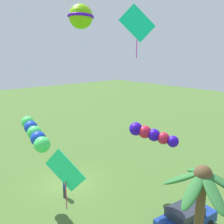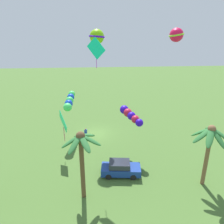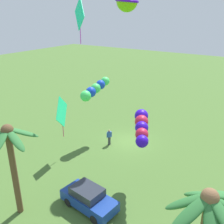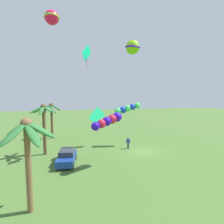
{
  "view_description": "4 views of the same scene",
  "coord_description": "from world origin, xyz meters",
  "px_view_note": "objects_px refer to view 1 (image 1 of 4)",
  "views": [
    {
      "loc": [
        10.12,
        17.03,
        10.61
      ],
      "look_at": [
        -0.5,
        4.85,
        6.88
      ],
      "focal_mm": 41.33,
      "sensor_mm": 36.0,
      "label": 1
    },
    {
      "loc": [
        -0.06,
        27.56,
        13.58
      ],
      "look_at": [
        -1.81,
        6.01,
        5.46
      ],
      "focal_mm": 34.57,
      "sensor_mm": 36.0,
      "label": 2
    },
    {
      "loc": [
        -11.16,
        20.08,
        12.27
      ],
      "look_at": [
        -1.12,
        4.81,
        5.05
      ],
      "focal_mm": 41.0,
      "sensor_mm": 36.0,
      "label": 3
    },
    {
      "loc": [
        -21.56,
        8.6,
        7.55
      ],
      "look_at": [
        -0.54,
        4.21,
        5.29
      ],
      "focal_mm": 28.75,
      "sensor_mm": 36.0,
      "label": 4
    }
  ],
  "objects_px": {
    "kite_tube_1": "(35,134)",
    "kite_diamond_4": "(65,171)",
    "kite_ball_2": "(81,17)",
    "parked_car_0": "(186,218)",
    "kite_tube_3": "(152,134)",
    "palm_tree_2": "(201,201)",
    "kite_diamond_0": "(137,24)",
    "spectator_0": "(65,187)"
  },
  "relations": [
    {
      "from": "palm_tree_2",
      "to": "kite_ball_2",
      "type": "distance_m",
      "value": 13.59
    },
    {
      "from": "kite_diamond_0",
      "to": "kite_tube_3",
      "type": "height_order",
      "value": "kite_diamond_0"
    },
    {
      "from": "kite_ball_2",
      "to": "spectator_0",
      "type": "bearing_deg",
      "value": -3.69
    },
    {
      "from": "kite_tube_1",
      "to": "spectator_0",
      "type": "bearing_deg",
      "value": 171.73
    },
    {
      "from": "spectator_0",
      "to": "kite_diamond_4",
      "type": "xyz_separation_m",
      "value": [
        2.18,
        3.98,
        3.45
      ]
    },
    {
      "from": "kite_ball_2",
      "to": "palm_tree_2",
      "type": "bearing_deg",
      "value": 81.45
    },
    {
      "from": "kite_ball_2",
      "to": "kite_diamond_0",
      "type": "bearing_deg",
      "value": 88.15
    },
    {
      "from": "spectator_0",
      "to": "kite_tube_3",
      "type": "bearing_deg",
      "value": 144.54
    },
    {
      "from": "palm_tree_2",
      "to": "kite_diamond_0",
      "type": "height_order",
      "value": "kite_diamond_0"
    },
    {
      "from": "palm_tree_2",
      "to": "kite_diamond_0",
      "type": "xyz_separation_m",
      "value": [
        -1.42,
        -5.18,
        7.39
      ]
    },
    {
      "from": "spectator_0",
      "to": "kite_diamond_0",
      "type": "distance_m",
      "value": 12.68
    },
    {
      "from": "palm_tree_2",
      "to": "kite_diamond_0",
      "type": "bearing_deg",
      "value": -105.36
    },
    {
      "from": "spectator_0",
      "to": "kite_tube_1",
      "type": "xyz_separation_m",
      "value": [
        1.86,
        -0.27,
        4.49
      ]
    },
    {
      "from": "spectator_0",
      "to": "kite_ball_2",
      "type": "distance_m",
      "value": 12.32
    },
    {
      "from": "parked_car_0",
      "to": "kite_tube_1",
      "type": "height_order",
      "value": "kite_tube_1"
    },
    {
      "from": "kite_ball_2",
      "to": "kite_diamond_4",
      "type": "relative_size",
      "value": 0.65
    },
    {
      "from": "kite_tube_1",
      "to": "kite_tube_3",
      "type": "height_order",
      "value": "kite_tube_1"
    },
    {
      "from": "parked_car_0",
      "to": "kite_tube_3",
      "type": "xyz_separation_m",
      "value": [
        -1.57,
        -4.22,
        4.02
      ]
    },
    {
      "from": "palm_tree_2",
      "to": "kite_diamond_4",
      "type": "height_order",
      "value": "palm_tree_2"
    },
    {
      "from": "parked_car_0",
      "to": "kite_tube_3",
      "type": "height_order",
      "value": "kite_tube_3"
    },
    {
      "from": "kite_tube_3",
      "to": "kite_diamond_4",
      "type": "distance_m",
      "value": 7.48
    },
    {
      "from": "kite_tube_1",
      "to": "kite_tube_3",
      "type": "relative_size",
      "value": 1.11
    },
    {
      "from": "kite_tube_1",
      "to": "kite_diamond_4",
      "type": "xyz_separation_m",
      "value": [
        0.32,
        4.25,
        -1.03
      ]
    },
    {
      "from": "kite_diamond_4",
      "to": "kite_diamond_0",
      "type": "bearing_deg",
      "value": 157.11
    },
    {
      "from": "kite_tube_1",
      "to": "kite_ball_2",
      "type": "height_order",
      "value": "kite_ball_2"
    },
    {
      "from": "kite_diamond_0",
      "to": "kite_tube_3",
      "type": "xyz_separation_m",
      "value": [
        -3.68,
        -1.81,
        -7.32
      ]
    },
    {
      "from": "palm_tree_2",
      "to": "kite_diamond_4",
      "type": "bearing_deg",
      "value": -70.82
    },
    {
      "from": "parked_car_0",
      "to": "kite_diamond_4",
      "type": "xyz_separation_m",
      "value": [
        5.89,
        -4.0,
        3.52
      ]
    },
    {
      "from": "parked_car_0",
      "to": "kite_ball_2",
      "type": "relative_size",
      "value": 1.69
    },
    {
      "from": "palm_tree_2",
      "to": "kite_tube_3",
      "type": "height_order",
      "value": "palm_tree_2"
    },
    {
      "from": "kite_diamond_0",
      "to": "kite_tube_1",
      "type": "bearing_deg",
      "value": -59.38
    },
    {
      "from": "palm_tree_2",
      "to": "kite_tube_1",
      "type": "relative_size",
      "value": 1.68
    },
    {
      "from": "kite_tube_1",
      "to": "palm_tree_2",
      "type": "bearing_deg",
      "value": 100.47
    },
    {
      "from": "parked_car_0",
      "to": "kite_diamond_0",
      "type": "distance_m",
      "value": 11.78
    },
    {
      "from": "kite_diamond_0",
      "to": "kite_diamond_4",
      "type": "distance_m",
      "value": 8.83
    },
    {
      "from": "palm_tree_2",
      "to": "kite_tube_3",
      "type": "bearing_deg",
      "value": -126.14
    },
    {
      "from": "parked_car_0",
      "to": "kite_diamond_0",
      "type": "height_order",
      "value": "kite_diamond_0"
    },
    {
      "from": "kite_tube_1",
      "to": "kite_diamond_4",
      "type": "relative_size",
      "value": 1.01
    },
    {
      "from": "kite_tube_3",
      "to": "kite_diamond_4",
      "type": "relative_size",
      "value": 0.91
    },
    {
      "from": "kite_tube_1",
      "to": "parked_car_0",
      "type": "bearing_deg",
      "value": 124.03
    },
    {
      "from": "palm_tree_2",
      "to": "kite_tube_3",
      "type": "distance_m",
      "value": 8.66
    },
    {
      "from": "parked_car_0",
      "to": "kite_diamond_4",
      "type": "distance_m",
      "value": 7.94
    }
  ]
}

